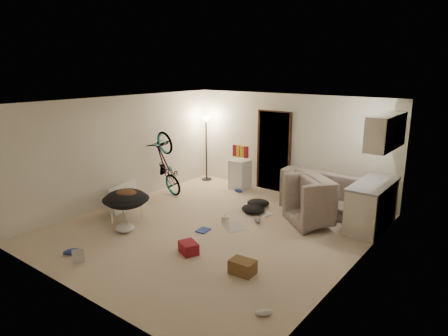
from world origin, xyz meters
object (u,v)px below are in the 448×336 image
Objects in this scene: floor_lamp at (206,134)px; drink_case_a at (243,267)px; armchair at (325,206)px; juicer at (225,219)px; kitchen_counter at (372,206)px; drink_case_b at (189,248)px; bicycle at (166,178)px; tv_box at (124,197)px; mini_fridge at (240,174)px; saucer_chair at (126,203)px; sofa at (335,196)px.

drink_case_a is at bearing -44.26° from floor_lamp.
armchair is 2.77m from drink_case_a.
drink_case_a is at bearing 127.14° from armchair.
juicer reaches higher than drink_case_a.
armchair is at bearing -156.68° from kitchen_counter.
drink_case_b is 1.52× the size of juicer.
floor_lamp is 1.08× the size of bicycle.
floor_lamp is 1.98× the size of tv_box.
bicycle is at bearing -125.51° from mini_fridge.
tv_box is (-1.13, -2.92, -0.08)m from mini_fridge.
drink_case_a is (-0.97, -3.11, -0.33)m from kitchen_counter.
floor_lamp is 1.90m from bicycle.
saucer_chair is 2.47× the size of drink_case_a.
juicer is (-0.32, 1.46, -0.01)m from drink_case_b.
floor_lamp is 3.63m from saucer_chair.
floor_lamp is at bearing 172.34° from kitchen_counter.
bicycle is 2.19× the size of mini_fridge.
armchair is 0.67× the size of bicycle.
bicycle is at bearing 76.81° from tv_box.
kitchen_counter is 2.95m from juicer.
saucer_chair is at bearing -47.63° from tv_box.
floor_lamp is 4.01m from sofa.
saucer_chair reaches higher than drink_case_b.
saucer_chair reaches higher than tv_box.
mini_fridge is 3.96m from drink_case_b.
mini_fridge reaches higher than drink_case_a.
saucer_chair is at bearing 170.44° from drink_case_a.
kitchen_counter is 4.98m from saucer_chair.
floor_lamp is 1.54m from mini_fridge.
tv_box is 2.63× the size of drink_case_b.
tv_box is (-0.61, 0.42, -0.10)m from saucer_chair.
floor_lamp is 5.52m from drink_case_a.
floor_lamp is 4.24m from armchair.
sofa is 3.57m from drink_case_a.
sofa is 2.49× the size of tv_box.
armchair is at bearing 36.49° from saucer_chair.
drink_case_a is (2.63, -3.66, -0.27)m from mini_fridge.
drink_case_a is 2.07m from juicer.
drink_case_b is at bearing 105.11° from armchair.
floor_lamp is at bearing 78.70° from tv_box.
juicer is (-1.48, -2.09, -0.24)m from sofa.
tv_box is (0.10, -3.02, -1.01)m from floor_lamp.
floor_lamp is 2.37× the size of mini_fridge.
juicer reaches higher than drink_case_b.
bicycle is 1.86m from saucer_chair.
floor_lamp is 4.79m from drink_case_b.
drink_case_a is at bearing 23.83° from drink_case_b.
drink_case_a is (-0.02, -3.56, -0.22)m from sofa.
bicycle is (-3.78, -1.49, 0.11)m from sofa.
mini_fridge is at bearing 171.32° from kitchen_counter.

